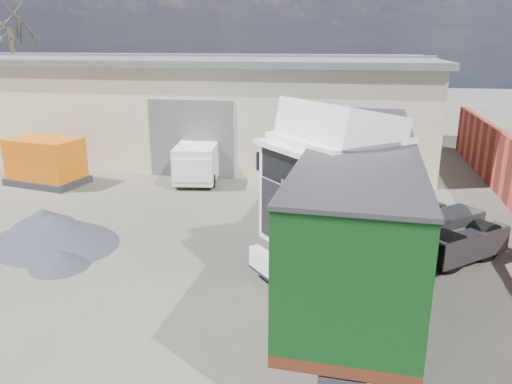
% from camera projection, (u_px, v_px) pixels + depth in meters
% --- Properties ---
extents(ground, '(120.00, 120.00, 0.00)m').
position_uv_depth(ground, '(149.00, 273.00, 13.78)').
color(ground, '#2B2923').
rests_on(ground, ground).
extents(warehouse, '(30.60, 12.60, 5.42)m').
position_uv_depth(warehouse, '(158.00, 103.00, 29.12)').
color(warehouse, '#C2B995').
rests_on(warehouse, ground).
extents(bare_tree, '(4.00, 4.00, 9.60)m').
position_uv_depth(bare_tree, '(8.00, 13.00, 33.56)').
color(bare_tree, '#382B21').
rests_on(bare_tree, ground).
extents(tractor_unit, '(7.08, 6.74, 4.83)m').
position_uv_depth(tractor_unit, '(357.00, 205.00, 13.08)').
color(tractor_unit, black).
rests_on(tractor_unit, ground).
extents(box_trailer, '(2.90, 11.67, 3.85)m').
position_uv_depth(box_trailer, '(360.00, 194.00, 12.95)').
color(box_trailer, '#2D2D30').
rests_on(box_trailer, ground).
extents(panel_van, '(2.31, 4.45, 1.74)m').
position_uv_depth(panel_van, '(199.00, 160.00, 22.83)').
color(panel_van, black).
rests_on(panel_van, ground).
extents(orange_skip, '(3.61, 2.64, 2.05)m').
position_uv_depth(orange_skip, '(46.00, 164.00, 22.14)').
color(orange_skip, '#2D2D30').
rests_on(orange_skip, ground).
extents(gravel_heap, '(6.02, 6.02, 0.95)m').
position_uv_depth(gravel_heap, '(52.00, 229.00, 15.84)').
color(gravel_heap, black).
rests_on(gravel_heap, ground).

